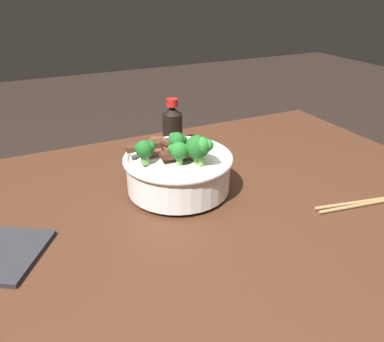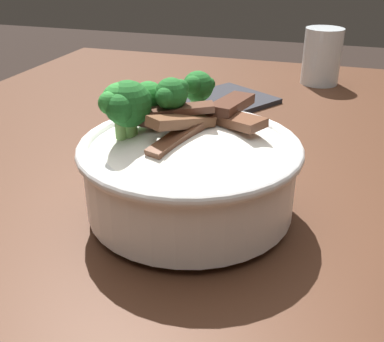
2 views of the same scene
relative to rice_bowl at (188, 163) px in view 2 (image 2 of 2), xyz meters
The scene contains 4 objects.
dining_table 0.18m from the rice_bowl, 119.75° to the right, with size 1.25×0.83×0.81m.
rice_bowl is the anchor object (origin of this frame).
drinking_glass 0.53m from the rice_bowl, 169.82° to the left, with size 0.07×0.07×0.10m.
folded_napkin 0.35m from the rice_bowl, behind, with size 0.16×0.13×0.01m, color #28282D.
Camera 2 is at (0.43, 0.21, 1.06)m, focal length 43.48 mm.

